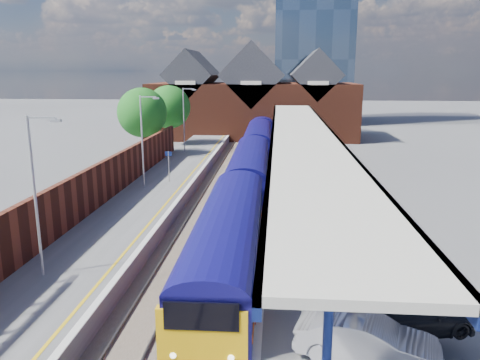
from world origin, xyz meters
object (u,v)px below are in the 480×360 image
Objects in this scene: lamp_post_b at (37,187)px; parked_car_silver at (367,340)px; lamp_post_c at (144,136)px; lamp_post_d at (185,116)px; train at (255,150)px; parked_car_blue at (321,190)px; parked_car_red at (351,233)px; platform_sign at (169,161)px; parked_car_dark at (415,315)px.

parked_car_silver is at bearing -22.01° from lamp_post_b.
lamp_post_c is 16.00m from lamp_post_d.
train is 13.72× the size of parked_car_blue.
train is 23.16m from parked_car_red.
lamp_post_c reaches higher than parked_car_blue.
platform_sign is (1.36, 2.00, -2.30)m from lamp_post_c.
parked_car_red is 0.86× the size of parked_car_silver.
train is 9.42× the size of lamp_post_b.
parked_car_blue is (-1.70, 16.97, 0.08)m from parked_car_dark.
parked_car_red is 0.92× the size of parked_car_dark.
lamp_post_b is 18.20m from platform_sign.
lamp_post_d is at bearing 9.34° from parked_car_dark.
lamp_post_c is at bearing -90.00° from lamp_post_d.
lamp_post_d is 2.80× the size of platform_sign.
parked_car_dark is at bearing -30.29° from parked_car_silver.
parked_car_silver is 1.07× the size of parked_car_dark.
train is at bearing -31.86° from lamp_post_d.
parked_car_dark is at bearing -12.76° from lamp_post_b.
parked_car_blue is at bearing -68.56° from train.
train is 14.52m from parked_car_blue.
lamp_post_b is (-7.86, -27.12, 2.87)m from train.
lamp_post_b is 1.71× the size of parked_car_dark.
train is at bearing 54.76° from lamp_post_c.
parked_car_dark is at bearing -52.50° from lamp_post_c.
lamp_post_c is 1.46× the size of parked_car_blue.
train is 31.28m from parked_car_dark.
parked_car_silver reaches higher than parked_car_red.
train is 9.42× the size of lamp_post_d.
parked_car_blue is (5.31, -13.51, -0.45)m from train.
lamp_post_c is 1.86× the size of parked_car_red.
lamp_post_c is (0.00, 16.00, 0.00)m from lamp_post_b.
parked_car_dark is at bearing -57.71° from platform_sign.
lamp_post_c is at bearing 47.44° from parked_car_silver.
train is 15.13× the size of parked_car_silver.
lamp_post_b is at bearing 84.11° from parked_car_silver.
lamp_post_d reaches higher than parked_car_silver.
parked_car_red is (12.54, -13.23, -1.05)m from platform_sign.
lamp_post_c is 25.06m from parked_car_silver.
lamp_post_c is (-7.86, -11.12, 2.87)m from train.
lamp_post_d reaches higher than parked_car_dark.
lamp_post_d is 39.53m from parked_car_silver.
lamp_post_d is 30.76m from parked_car_red.
parked_car_dark is 0.85× the size of parked_car_blue.
lamp_post_d is at bearing 90.00° from lamp_post_c.
parked_car_blue is at bearing 45.95° from lamp_post_b.
parked_car_silver is (12.92, -21.22, -3.27)m from lamp_post_c.
parked_car_red is 10.04m from parked_car_silver.
lamp_post_b reaches higher than parked_car_red.
platform_sign is 12.63m from parked_car_blue.
lamp_post_b and lamp_post_d have the same top height.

